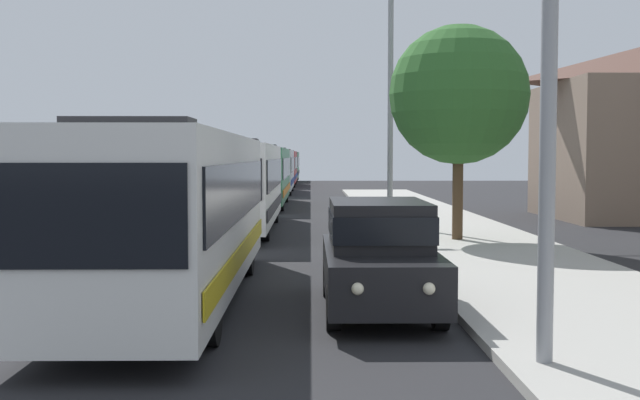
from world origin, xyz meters
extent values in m
cube|color=silver|center=(-1.30, 11.31, 1.70)|extent=(2.50, 11.09, 2.70)
cube|color=black|center=(-0.03, 11.31, 2.05)|extent=(0.04, 10.20, 1.00)
cube|color=black|center=(-2.57, 11.31, 2.05)|extent=(0.04, 10.20, 1.00)
cube|color=black|center=(-1.30, 5.75, 2.00)|extent=(2.30, 0.04, 1.20)
cube|color=gold|center=(-0.02, 11.31, 0.90)|extent=(0.03, 10.53, 0.36)
cube|color=black|center=(-1.30, 7.98, 3.13)|extent=(1.75, 0.90, 0.16)
cylinder|color=black|center=(-0.20, 7.87, 0.50)|extent=(0.28, 1.00, 1.00)
cylinder|color=black|center=(-2.40, 7.87, 0.50)|extent=(0.28, 1.00, 1.00)
cylinder|color=black|center=(-0.20, 14.36, 0.50)|extent=(0.28, 1.00, 1.00)
cylinder|color=black|center=(-2.40, 14.36, 0.50)|extent=(0.28, 1.00, 1.00)
cube|color=silver|center=(-1.30, 24.84, 1.70)|extent=(2.50, 11.38, 2.70)
cube|color=black|center=(-0.03, 24.84, 2.05)|extent=(0.04, 10.47, 1.00)
cube|color=black|center=(-2.57, 24.84, 2.05)|extent=(0.04, 10.47, 1.00)
cube|color=black|center=(-1.30, 19.13, 2.00)|extent=(2.30, 0.04, 1.20)
cube|color=black|center=(-0.02, 24.84, 0.90)|extent=(0.03, 10.82, 0.36)
cube|color=black|center=(-1.30, 21.43, 3.13)|extent=(1.75, 0.90, 0.16)
cylinder|color=black|center=(-0.20, 21.32, 0.50)|extent=(0.28, 1.00, 1.00)
cylinder|color=black|center=(-2.40, 21.32, 0.50)|extent=(0.28, 1.00, 1.00)
cylinder|color=black|center=(-0.20, 27.98, 0.50)|extent=(0.28, 1.00, 1.00)
cylinder|color=black|center=(-2.40, 27.98, 0.50)|extent=(0.28, 1.00, 1.00)
cube|color=#33724C|center=(-1.30, 38.34, 1.70)|extent=(2.50, 12.12, 2.70)
cube|color=black|center=(-0.03, 38.34, 2.05)|extent=(0.04, 11.15, 1.00)
cube|color=black|center=(-2.57, 38.34, 2.05)|extent=(0.04, 11.15, 1.00)
cube|color=black|center=(-1.30, 32.26, 2.00)|extent=(2.30, 0.04, 1.20)
cube|color=orange|center=(-0.02, 38.34, 0.90)|extent=(0.03, 11.52, 0.36)
cube|color=black|center=(-1.30, 34.70, 3.13)|extent=(1.75, 0.90, 0.16)
cylinder|color=black|center=(-0.20, 34.58, 0.50)|extent=(0.28, 1.00, 1.00)
cylinder|color=black|center=(-2.40, 34.58, 0.50)|extent=(0.28, 1.00, 1.00)
cylinder|color=black|center=(-0.20, 41.67, 0.50)|extent=(0.28, 1.00, 1.00)
cylinder|color=black|center=(-2.40, 41.67, 0.50)|extent=(0.28, 1.00, 1.00)
cube|color=silver|center=(-1.30, 52.51, 1.70)|extent=(2.50, 10.87, 2.70)
cube|color=black|center=(-0.03, 52.51, 2.05)|extent=(0.04, 10.00, 1.00)
cube|color=black|center=(-2.57, 52.51, 2.05)|extent=(0.04, 10.00, 1.00)
cube|color=black|center=(-1.30, 47.05, 2.00)|extent=(2.30, 0.04, 1.20)
cube|color=navy|center=(-0.02, 52.51, 0.90)|extent=(0.03, 10.32, 0.36)
cube|color=black|center=(-1.30, 49.25, 3.13)|extent=(1.75, 0.90, 0.16)
cylinder|color=black|center=(-0.20, 49.14, 0.50)|extent=(0.28, 1.00, 1.00)
cylinder|color=black|center=(-2.40, 49.14, 0.50)|extent=(0.28, 1.00, 1.00)
cylinder|color=black|center=(-0.20, 55.50, 0.50)|extent=(0.28, 1.00, 1.00)
cylinder|color=black|center=(-2.40, 55.50, 0.50)|extent=(0.28, 1.00, 1.00)
cube|color=maroon|center=(-1.30, 65.79, 1.70)|extent=(2.50, 11.49, 2.70)
cube|color=black|center=(-0.03, 65.79, 2.05)|extent=(0.04, 10.57, 1.00)
cube|color=black|center=(-2.57, 65.79, 2.05)|extent=(0.04, 10.57, 1.00)
cube|color=black|center=(-1.30, 60.02, 2.00)|extent=(2.30, 0.04, 1.20)
cube|color=navy|center=(-0.02, 65.79, 0.90)|extent=(0.03, 10.92, 0.36)
cube|color=black|center=(-1.30, 62.34, 3.13)|extent=(1.75, 0.90, 0.16)
cylinder|color=black|center=(-0.20, 62.22, 0.50)|extent=(0.28, 1.00, 1.00)
cylinder|color=black|center=(-2.40, 62.22, 0.50)|extent=(0.28, 1.00, 1.00)
cylinder|color=black|center=(-0.20, 68.95, 0.50)|extent=(0.28, 1.00, 1.00)
cylinder|color=black|center=(-2.40, 68.95, 0.50)|extent=(0.28, 1.00, 1.00)
cube|color=#33724C|center=(-1.30, 79.39, 1.70)|extent=(2.50, 11.95, 2.70)
cube|color=black|center=(-0.03, 79.39, 2.05)|extent=(0.04, 11.00, 1.00)
cube|color=black|center=(-2.57, 79.39, 2.05)|extent=(0.04, 11.00, 1.00)
cube|color=black|center=(-1.30, 73.40, 2.00)|extent=(2.30, 0.04, 1.20)
cube|color=black|center=(-0.02, 79.39, 0.90)|extent=(0.03, 11.36, 0.36)
cube|color=black|center=(-1.30, 75.81, 3.13)|extent=(1.75, 0.90, 0.16)
cylinder|color=black|center=(-0.20, 75.69, 0.50)|extent=(0.28, 1.00, 1.00)
cylinder|color=black|center=(-2.40, 75.69, 0.50)|extent=(0.28, 1.00, 1.00)
cylinder|color=black|center=(-0.20, 82.68, 0.50)|extent=(0.28, 1.00, 1.00)
cylinder|color=black|center=(-2.40, 82.68, 0.50)|extent=(0.28, 1.00, 1.00)
cube|color=black|center=(2.40, 10.27, 0.70)|extent=(1.84, 4.70, 0.80)
cube|color=black|center=(2.40, 10.42, 1.50)|extent=(1.62, 2.73, 0.80)
cube|color=black|center=(2.40, 10.42, 1.50)|extent=(1.66, 2.82, 0.44)
sphere|color=#F9EFCC|center=(1.89, 7.90, 0.80)|extent=(0.18, 0.18, 0.18)
sphere|color=#F9EFCC|center=(2.91, 7.90, 0.80)|extent=(0.18, 0.18, 0.18)
cylinder|color=black|center=(1.58, 8.81, 0.35)|extent=(0.22, 0.70, 0.70)
cylinder|color=black|center=(3.22, 8.81, 0.35)|extent=(0.22, 0.70, 0.70)
cylinder|color=black|center=(1.58, 11.73, 0.35)|extent=(0.22, 0.70, 0.70)
cylinder|color=black|center=(3.22, 11.73, 0.35)|extent=(0.22, 0.70, 0.70)
cube|color=maroon|center=(-4.60, 73.25, 1.45)|extent=(2.30, 1.80, 2.20)
cube|color=silver|center=(-4.60, 76.66, 1.80)|extent=(2.35, 5.02, 2.70)
cube|color=black|center=(-4.60, 72.33, 1.75)|extent=(2.07, 0.04, 0.90)
cylinder|color=black|center=(-5.63, 73.25, 0.45)|extent=(0.26, 0.90, 0.90)
cylinder|color=black|center=(-3.57, 73.25, 0.45)|extent=(0.26, 0.90, 0.90)
cylinder|color=black|center=(-5.63, 77.63, 0.45)|extent=(0.26, 0.90, 0.90)
cylinder|color=black|center=(-3.57, 77.63, 0.45)|extent=(0.26, 0.90, 0.90)
cylinder|color=gray|center=(4.10, 6.41, 4.33)|extent=(0.20, 0.20, 8.36)
cylinder|color=gray|center=(4.10, 25.05, 4.45)|extent=(0.20, 0.20, 8.61)
cylinder|color=#4C3823|center=(5.68, 20.43, 1.49)|extent=(0.32, 0.32, 2.68)
sphere|color=#2D6028|center=(5.68, 20.43, 4.50)|extent=(4.18, 4.18, 4.18)
camera|label=1|loc=(1.23, -2.99, 2.68)|focal=43.75mm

